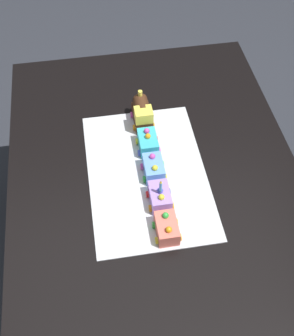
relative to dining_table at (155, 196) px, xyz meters
The scene contains 9 objects.
ground_plane 0.63m from the dining_table, ahead, with size 8.00×8.00×0.00m, color #2D3038.
dining_table is the anchor object (origin of this frame).
cake_board 0.11m from the dining_table, 126.62° to the right, with size 0.60×0.40×0.00m, color silver.
cake_locomotive 0.31m from the dining_table, behind, with size 0.14×0.08×0.12m.
cake_car_hopper_turquoise 0.19m from the dining_table, behind, with size 0.10×0.08×0.07m.
cake_car_gondola_sky_blue 0.14m from the dining_table, 161.94° to the right, with size 0.10×0.08×0.07m.
cake_car_caboose_lavender 0.17m from the dining_table, ahead, with size 0.10×0.08×0.07m.
cake_car_tanker_coral 0.26m from the dining_table, ahead, with size 0.10×0.08×0.07m.
birthday_candle 0.23m from the dining_table, ahead, with size 0.01×0.01×0.05m.
Camera 1 is at (0.88, -0.17, 1.93)m, focal length 46.56 mm.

